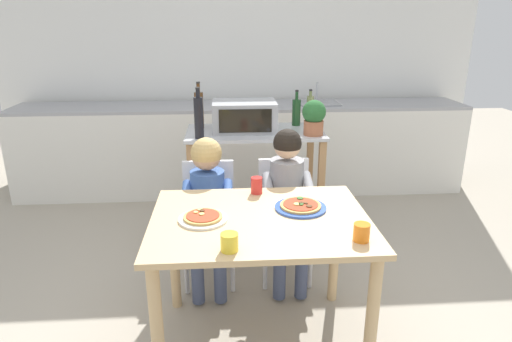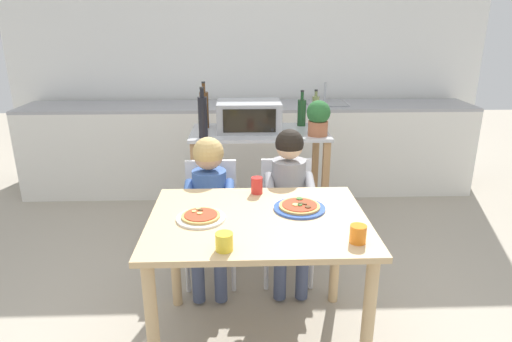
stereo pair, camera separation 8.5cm
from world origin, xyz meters
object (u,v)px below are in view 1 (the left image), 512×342
object	(u,v)px
potted_herb_plant	(314,117)
drinking_cup_yellow	(229,242)
bottle_slim_sauce	(296,112)
child_in_blue_striped_shirt	(207,196)
dining_table	(260,238)
drinking_cup_orange	(362,232)
bottle_clear_vinegar	(199,117)
drinking_cup_red	(257,185)
bottle_tall_green_wine	(199,109)
kitchen_island_cart	(255,168)
toaster_oven	(244,116)
bottle_brown_beer	(310,111)
pizza_plate_white	(203,218)
child_in_grey_shirt	(288,191)
dining_chair_left	(209,213)
dining_chair_right	(285,210)
pizza_plate_blue_rimmed	(301,206)

from	to	relation	value
potted_herb_plant	drinking_cup_yellow	bearing A→B (deg)	-113.88
bottle_slim_sauce	child_in_blue_striped_shirt	xyz separation A→B (m)	(-0.70, -0.89, -0.35)
bottle_slim_sauce	drinking_cup_yellow	size ratio (longest dim) A/B	3.52
dining_table	drinking_cup_orange	distance (m)	0.55
bottle_clear_vinegar	drinking_cup_red	world-z (taller)	bottle_clear_vinegar
bottle_tall_green_wine	dining_table	bearing A→B (deg)	-75.41
bottle_tall_green_wine	drinking_cup_red	bearing A→B (deg)	-70.80
kitchen_island_cart	child_in_blue_striped_shirt	xyz separation A→B (m)	(-0.35, -0.72, 0.06)
toaster_oven	dining_table	bearing A→B (deg)	-89.19
bottle_brown_beer	pizza_plate_white	xyz separation A→B (m)	(-0.80, -1.43, -0.25)
kitchen_island_cart	drinking_cup_yellow	bearing A→B (deg)	-97.80
bottle_clear_vinegar	child_in_grey_shirt	bearing A→B (deg)	-41.38
bottle_tall_green_wine	dining_chair_left	distance (m)	0.92
toaster_oven	potted_herb_plant	xyz separation A→B (m)	(0.51, -0.17, 0.02)
potted_herb_plant	dining_chair_right	distance (m)	0.75
dining_chair_left	toaster_oven	bearing A→B (deg)	66.21
potted_herb_plant	drinking_cup_red	xyz separation A→B (m)	(-0.48, -0.80, -0.23)
bottle_clear_vinegar	dining_table	world-z (taller)	bottle_clear_vinegar
dining_chair_left	child_in_grey_shirt	xyz separation A→B (m)	(0.51, -0.11, 0.19)
bottle_brown_beer	drinking_cup_red	bearing A→B (deg)	-115.01
bottle_slim_sauce	drinking_cup_yellow	xyz separation A→B (m)	(-0.57, -1.79, -0.21)
dining_chair_left	pizza_plate_white	world-z (taller)	dining_chair_left
kitchen_island_cart	bottle_slim_sauce	xyz separation A→B (m)	(0.35, 0.17, 0.41)
bottle_slim_sauce	dining_chair_left	xyz separation A→B (m)	(-0.70, -0.77, -0.53)
bottle_slim_sauce	potted_herb_plant	xyz separation A→B (m)	(0.08, -0.33, 0.03)
potted_herb_plant	dining_chair_left	size ratio (longest dim) A/B	0.32
bottle_slim_sauce	pizza_plate_blue_rimmed	xyz separation A→B (m)	(-0.18, -1.36, -0.24)
dining_table	drinking_cup_red	world-z (taller)	drinking_cup_red
pizza_plate_blue_rimmed	drinking_cup_red	size ratio (longest dim) A/B	2.84
dining_table	drinking_cup_yellow	size ratio (longest dim) A/B	13.73
bottle_slim_sauce	child_in_grey_shirt	xyz separation A→B (m)	(-0.18, -0.88, -0.34)
drinking_cup_yellow	bottle_tall_green_wine	bearing A→B (deg)	96.77
child_in_blue_striped_shirt	dining_chair_left	bearing A→B (deg)	90.00
bottle_clear_vinegar	dining_chair_left	distance (m)	0.70
bottle_brown_beer	dining_table	bearing A→B (deg)	-109.81
drinking_cup_yellow	pizza_plate_blue_rimmed	bearing A→B (deg)	48.13
dining_chair_right	drinking_cup_red	xyz separation A→B (m)	(-0.22, -0.37, 0.33)
child_in_grey_shirt	drinking_cup_red	world-z (taller)	child_in_grey_shirt
toaster_oven	bottle_brown_beer	world-z (taller)	bottle_brown_beer
dining_table	drinking_cup_yellow	bearing A→B (deg)	-115.99
child_in_grey_shirt	bottle_brown_beer	bearing A→B (deg)	71.02
dining_chair_right	drinking_cup_red	world-z (taller)	drinking_cup_red
child_in_grey_shirt	pizza_plate_white	world-z (taller)	child_in_grey_shirt
dining_table	drinking_cup_orange	bearing A→B (deg)	-32.39
toaster_oven	pizza_plate_blue_rimmed	distance (m)	1.26
bottle_tall_green_wine	child_in_grey_shirt	size ratio (longest dim) A/B	0.35
toaster_oven	bottle_brown_beer	distance (m)	0.54
toaster_oven	dining_table	size ratio (longest dim) A/B	0.43
child_in_blue_striped_shirt	drinking_cup_orange	bearing A→B (deg)	-49.46
kitchen_island_cart	drinking_cup_red	world-z (taller)	kitchen_island_cart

